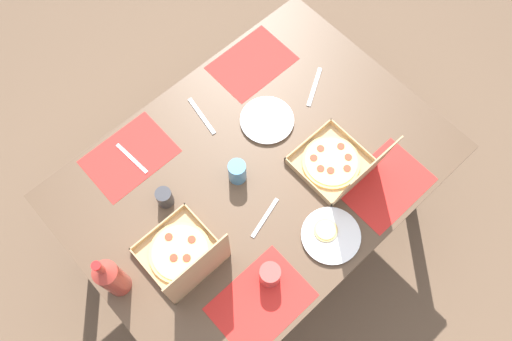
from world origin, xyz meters
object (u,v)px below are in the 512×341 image
at_px(cup_red, 165,197).
at_px(pizza_box_center, 338,164).
at_px(soda_bottle, 110,276).
at_px(cup_spare, 270,275).
at_px(plate_middle, 267,120).
at_px(pizza_box_edge_far, 184,256).
at_px(plate_near_right, 330,235).
at_px(cup_dark, 237,172).

bearing_deg(cup_red, pizza_box_center, 149.02).
xyz_separation_m(soda_bottle, cup_red, (-0.34, -0.14, -0.09)).
height_order(pizza_box_center, cup_spare, pizza_box_center).
bearing_deg(plate_middle, cup_red, -0.62).
bearing_deg(soda_bottle, cup_red, -157.40).
relative_size(plate_middle, soda_bottle, 0.73).
relative_size(pizza_box_center, pizza_box_edge_far, 0.99).
bearing_deg(cup_spare, plate_near_right, 171.90).
distance_m(pizza_box_edge_far, plate_middle, 0.69).
relative_size(plate_near_right, soda_bottle, 0.73).
distance_m(pizza_box_center, cup_red, 0.72).
height_order(pizza_box_edge_far, cup_dark, pizza_box_edge_far).
xyz_separation_m(pizza_box_center, soda_bottle, (0.95, -0.23, 0.08)).
height_order(pizza_box_center, plate_middle, pizza_box_center).
bearing_deg(plate_middle, soda_bottle, 8.61).
bearing_deg(cup_red, cup_dark, 157.85).
xyz_separation_m(plate_middle, cup_dark, (0.27, 0.11, 0.05)).
xyz_separation_m(pizza_box_edge_far, plate_near_right, (-0.48, 0.31, -0.04)).
bearing_deg(cup_spare, plate_middle, -132.17).
xyz_separation_m(plate_middle, cup_spare, (0.46, 0.50, 0.04)).
xyz_separation_m(pizza_box_edge_far, soda_bottle, (0.24, -0.10, 0.08)).
bearing_deg(soda_bottle, pizza_box_edge_far, 158.15).
height_order(pizza_box_edge_far, plate_middle, pizza_box_edge_far).
bearing_deg(pizza_box_center, plate_middle, -80.62).
bearing_deg(soda_bottle, cup_dark, -177.70).
bearing_deg(pizza_box_edge_far, soda_bottle, -21.85).
relative_size(soda_bottle, cup_dark, 2.96).
height_order(pizza_box_edge_far, cup_spare, pizza_box_edge_far).
xyz_separation_m(plate_near_right, cup_dark, (0.10, -0.43, 0.05)).
height_order(plate_near_right, cup_spare, cup_spare).
xyz_separation_m(soda_bottle, cup_dark, (-0.62, -0.03, -0.08)).
height_order(cup_red, cup_dark, cup_dark).
bearing_deg(pizza_box_center, cup_spare, 15.33).
height_order(pizza_box_center, plate_near_right, pizza_box_center).
xyz_separation_m(pizza_box_edge_far, cup_red, (-0.09, -0.24, -0.00)).
height_order(pizza_box_center, cup_red, pizza_box_center).
bearing_deg(soda_bottle, pizza_box_center, 166.57).
bearing_deg(pizza_box_edge_far, plate_near_right, 146.98).
bearing_deg(cup_red, plate_middle, 179.38).
height_order(pizza_box_center, cup_dark, pizza_box_center).
bearing_deg(plate_middle, plate_near_right, 72.87).
relative_size(soda_bottle, cup_red, 3.67).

